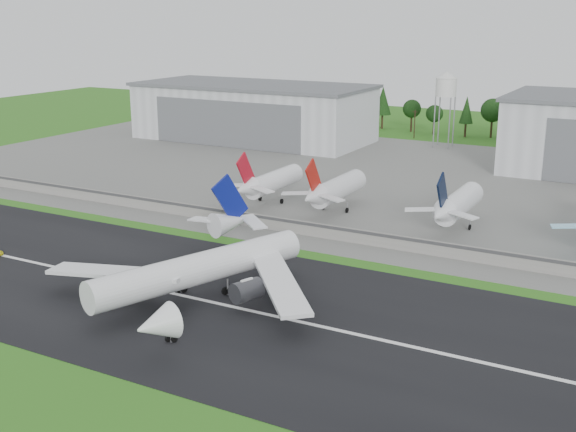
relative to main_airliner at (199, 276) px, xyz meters
The scene contains 13 objects.
ground 11.09m from the main_airliner, 105.44° to the right, with size 600.00×600.00×0.00m, color #286317.
runway 5.54m from the main_airliner, behind, with size 320.00×60.00×0.10m, color black.
runway_centerline 5.48m from the main_airliner, behind, with size 220.00×1.00×0.02m, color white.
apron 110.55m from the main_airliner, 91.37° to the left, with size 320.00×150.00×0.10m, color slate.
blast_fence 45.58m from the main_airliner, 93.34° to the left, with size 240.00×0.61×3.50m.
hangar_west 176.08m from the main_airliner, 118.02° to the left, with size 97.00×44.00×23.20m.
water_tower 176.67m from the main_airliner, 92.50° to the left, with size 8.40×8.40×29.40m.
utility_poles 190.49m from the main_airliner, 90.80° to the left, with size 230.00×3.00×12.00m, color black, non-canonical shape.
treeline 205.48m from the main_airliner, 90.74° to the left, with size 320.00×16.00×22.00m, color black, non-canonical shape.
main_airliner is the anchor object (origin of this frame).
parked_jet_red_a 71.24m from the main_airliner, 109.95° to the left, with size 7.36×31.29×16.58m.
parked_jet_red_b 67.15m from the main_airliner, 93.87° to the left, with size 7.36×31.29×16.76m.
parked_jet_navy 72.68m from the main_airliner, 67.19° to the left, with size 7.36×31.29×16.77m.
Camera 1 is at (76.02, -90.99, 51.05)m, focal length 45.00 mm.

